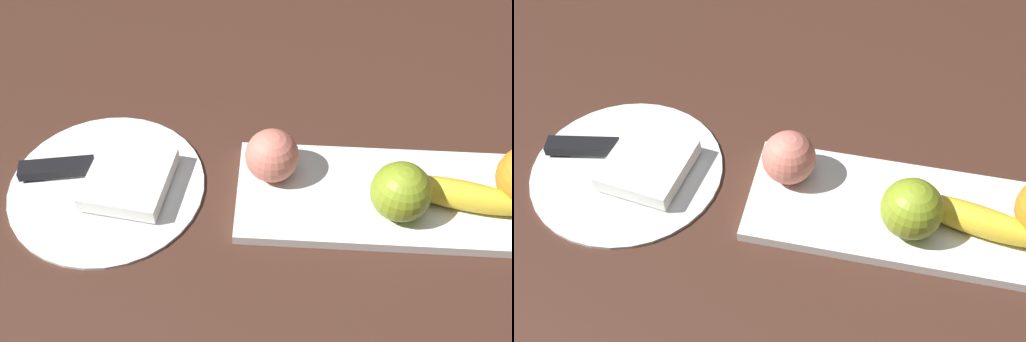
# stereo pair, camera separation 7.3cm
# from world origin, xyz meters

# --- Properties ---
(ground_plane) EXTENTS (2.40, 2.40, 0.00)m
(ground_plane) POSITION_xyz_m (0.00, 0.00, 0.00)
(ground_plane) COLOR #3F241A
(fruit_tray) EXTENTS (0.41, 0.15, 0.01)m
(fruit_tray) POSITION_xyz_m (-0.01, 0.02, 0.01)
(fruit_tray) COLOR white
(fruit_tray) RESTS_ON ground_plane
(apple) EXTENTS (0.07, 0.07, 0.07)m
(apple) POSITION_xyz_m (-0.03, -0.00, 0.05)
(apple) COLOR olive
(apple) RESTS_ON fruit_tray
(banana) EXTENTS (0.17, 0.07, 0.03)m
(banana) POSITION_xyz_m (0.04, 0.01, 0.03)
(banana) COLOR yellow
(banana) RESTS_ON fruit_tray
(peach) EXTENTS (0.06, 0.06, 0.06)m
(peach) POSITION_xyz_m (-0.17, 0.05, 0.05)
(peach) COLOR #D67564
(peach) RESTS_ON fruit_tray
(dinner_plate) EXTENTS (0.24, 0.24, 0.01)m
(dinner_plate) POSITION_xyz_m (-0.37, 0.02, 0.00)
(dinner_plate) COLOR white
(dinner_plate) RESTS_ON ground_plane
(folded_napkin) EXTENTS (0.11, 0.11, 0.02)m
(folded_napkin) POSITION_xyz_m (-0.34, 0.02, 0.02)
(folded_napkin) COLOR white
(folded_napkin) RESTS_ON dinner_plate
(knife) EXTENTS (0.18, 0.05, 0.01)m
(knife) POSITION_xyz_m (-0.42, 0.04, 0.01)
(knife) COLOR silver
(knife) RESTS_ON dinner_plate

